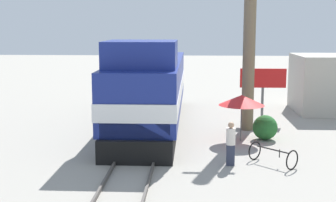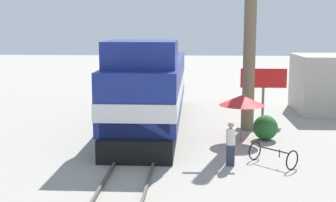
# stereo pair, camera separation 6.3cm
# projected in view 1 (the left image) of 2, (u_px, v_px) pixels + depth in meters

# --- Properties ---
(ground_plane) EXTENTS (120.00, 120.00, 0.00)m
(ground_plane) POSITION_uv_depth(u_px,v_px,m) (141.00, 148.00, 19.56)
(ground_plane) COLOR gray
(rail_near) EXTENTS (0.08, 36.26, 0.15)m
(rail_near) POSITION_uv_depth(u_px,v_px,m) (124.00, 146.00, 19.58)
(rail_near) COLOR #4C4742
(rail_near) RESTS_ON ground_plane
(rail_far) EXTENTS (0.08, 36.26, 0.15)m
(rail_far) POSITION_uv_depth(u_px,v_px,m) (158.00, 147.00, 19.51)
(rail_far) COLOR #4C4742
(rail_far) RESTS_ON ground_plane
(locomotive) EXTENTS (3.14, 14.04, 4.47)m
(locomotive) POSITION_uv_depth(u_px,v_px,m) (150.00, 91.00, 23.33)
(locomotive) COLOR black
(locomotive) RESTS_ON ground_plane
(utility_pole) EXTENTS (1.80, 0.59, 8.89)m
(utility_pole) POSITION_uv_depth(u_px,v_px,m) (249.00, 38.00, 22.33)
(utility_pole) COLOR #726047
(utility_pole) RESTS_ON ground_plane
(vendor_umbrella) EXTENTS (2.02, 2.02, 2.07)m
(vendor_umbrella) POSITION_uv_depth(u_px,v_px,m) (242.00, 100.00, 20.55)
(vendor_umbrella) COLOR #4C4C4C
(vendor_umbrella) RESTS_ON ground_plane
(billboard_sign) EXTENTS (2.41, 0.12, 2.84)m
(billboard_sign) POSITION_uv_depth(u_px,v_px,m) (263.00, 81.00, 24.63)
(billboard_sign) COLOR #595959
(billboard_sign) RESTS_ON ground_plane
(shrub_cluster) EXTENTS (1.11, 1.11, 1.11)m
(shrub_cluster) POSITION_uv_depth(u_px,v_px,m) (265.00, 127.00, 20.99)
(shrub_cluster) COLOR #236028
(shrub_cluster) RESTS_ON ground_plane
(person_bystander) EXTENTS (0.34, 0.34, 1.63)m
(person_bystander) POSITION_uv_depth(u_px,v_px,m) (231.00, 142.00, 17.08)
(person_bystander) COLOR #2D3347
(person_bystander) RESTS_ON ground_plane
(bicycle) EXTENTS (1.72, 1.74, 0.73)m
(bicycle) POSITION_uv_depth(u_px,v_px,m) (273.00, 155.00, 17.23)
(bicycle) COLOR black
(bicycle) RESTS_ON ground_plane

